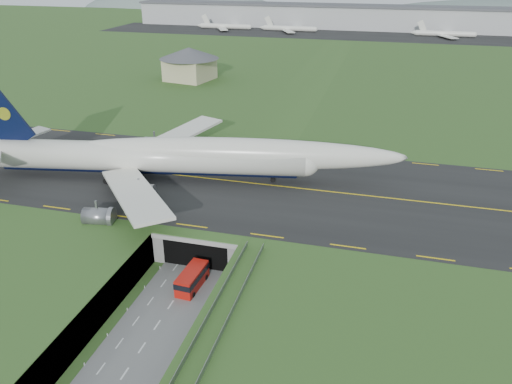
# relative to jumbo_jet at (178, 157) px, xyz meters

# --- Properties ---
(ground) EXTENTS (900.00, 900.00, 0.00)m
(ground) POSITION_rel_jumbo_jet_xyz_m (12.28, -30.93, -11.46)
(ground) COLOR #304E1F
(ground) RESTS_ON ground
(airfield_deck) EXTENTS (800.00, 800.00, 6.00)m
(airfield_deck) POSITION_rel_jumbo_jet_xyz_m (12.28, -30.93, -8.46)
(airfield_deck) COLOR gray
(airfield_deck) RESTS_ON ground
(trench_road) EXTENTS (12.00, 75.00, 0.20)m
(trench_road) POSITION_rel_jumbo_jet_xyz_m (12.28, -38.43, -11.36)
(trench_road) COLOR slate
(trench_road) RESTS_ON ground
(taxiway) EXTENTS (800.00, 44.00, 0.18)m
(taxiway) POSITION_rel_jumbo_jet_xyz_m (12.28, 2.07, -5.37)
(taxiway) COLOR black
(taxiway) RESTS_ON airfield_deck
(tunnel_portal) EXTENTS (17.00, 22.30, 6.00)m
(tunnel_portal) POSITION_rel_jumbo_jet_xyz_m (12.28, -14.22, -8.13)
(tunnel_portal) COLOR gray
(tunnel_portal) RESTS_ON ground
(guideway) EXTENTS (3.00, 53.00, 7.05)m
(guideway) POSITION_rel_jumbo_jet_xyz_m (23.28, -50.04, -6.14)
(guideway) COLOR #A8A8A3
(guideway) RESTS_ON ground
(jumbo_jet) EXTENTS (95.03, 60.38, 20.30)m
(jumbo_jet) POSITION_rel_jumbo_jet_xyz_m (0.00, 0.00, 0.00)
(jumbo_jet) COLOR silver
(jumbo_jet) RESTS_ON ground
(shuttle_tram) EXTENTS (3.41, 7.92, 3.16)m
(shuttle_tram) POSITION_rel_jumbo_jet_xyz_m (13.82, -28.41, -9.73)
(shuttle_tram) COLOR #B8140C
(shuttle_tram) RESTS_ON ground
(service_building) EXTENTS (27.21, 27.21, 12.65)m
(service_building) POSITION_rel_jumbo_jet_xyz_m (-34.56, 93.03, 2.03)
(service_building) COLOR #BBB387
(service_building) RESTS_ON ground
(cargo_terminal) EXTENTS (320.00, 67.00, 15.60)m
(cargo_terminal) POSITION_rel_jumbo_jet_xyz_m (12.10, 268.48, 2.49)
(cargo_terminal) COLOR #B2B2B2
(cargo_terminal) RESTS_ON ground
(distant_hills) EXTENTS (700.00, 91.00, 60.00)m
(distant_hills) POSITION_rel_jumbo_jet_xyz_m (76.66, 399.07, -15.46)
(distant_hills) COLOR slate
(distant_hills) RESTS_ON ground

